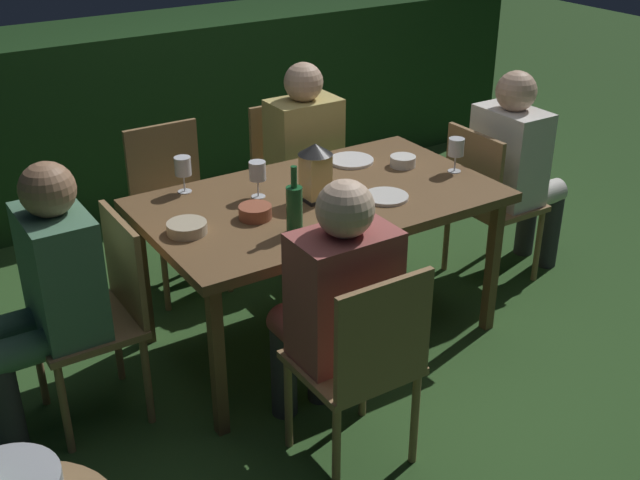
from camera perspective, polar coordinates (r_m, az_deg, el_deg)
ground_plane at (r=3.99m, az=0.00°, el=-6.68°), size 16.00×16.00×0.00m
dining_table at (r=3.66m, az=0.00°, el=2.32°), size 1.61×0.93×0.74m
chair_head_far at (r=4.34m, az=11.78°, el=2.96°), size 0.40×0.42×0.87m
person_in_cream at (r=4.42m, az=13.81°, el=5.28°), size 0.48×0.38×1.15m
chair_side_right_b at (r=4.58m, az=-1.98°, el=4.78°), size 0.42×0.40×0.87m
person_in_mustard at (r=4.37m, az=-0.69°, el=5.83°), size 0.38×0.47×1.15m
chair_head_near at (r=3.37m, az=-15.31°, el=-4.83°), size 0.40×0.42×0.87m
person_in_green at (r=3.25m, az=-18.87°, el=-3.43°), size 0.48×0.38×1.15m
chair_side_left_a at (r=2.96m, az=3.09°, el=-8.58°), size 0.42×0.40×0.87m
person_in_rust at (r=3.01m, az=1.00°, el=-4.41°), size 0.38×0.47×1.15m
chair_side_right_a at (r=4.29m, az=-10.31°, el=2.77°), size 0.42×0.40×0.87m
lantern_centerpiece at (r=3.54m, az=-0.33°, el=5.09°), size 0.15×0.15×0.27m
green_bottle_on_table at (r=3.25m, az=-1.84°, el=2.29°), size 0.07×0.07×0.29m
wine_glass_a at (r=3.92m, az=9.66°, el=6.42°), size 0.08×0.08×0.17m
wine_glass_b at (r=3.59m, az=-4.47°, el=4.80°), size 0.08×0.08×0.17m
wine_glass_c at (r=3.69m, az=-9.73°, el=5.08°), size 0.08×0.08×0.17m
plate_a at (r=3.62m, az=4.71°, el=3.09°), size 0.20×0.20×0.01m
plate_b at (r=4.03m, az=2.24°, el=5.68°), size 0.22×0.22×0.01m
bowl_olives at (r=3.42m, az=-4.63°, el=2.03°), size 0.14×0.14×0.06m
bowl_bread at (r=3.32m, az=-9.45°, el=0.89°), size 0.17×0.17×0.05m
bowl_salad at (r=3.99m, az=5.92°, el=5.63°), size 0.13×0.13×0.05m
hedge_backdrop at (r=5.53m, az=-12.33°, el=9.01°), size 5.63×0.73×1.14m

